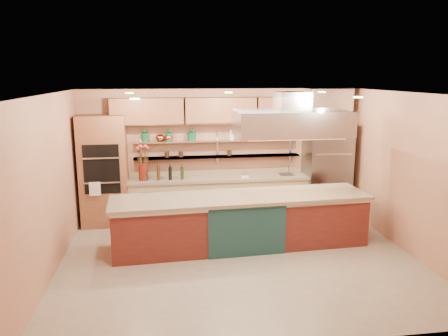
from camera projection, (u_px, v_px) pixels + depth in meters
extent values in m
cube|color=gray|center=(239.00, 259.00, 7.48)|extent=(6.00, 5.00, 0.02)
cube|color=black|center=(240.00, 93.00, 6.89)|extent=(6.00, 5.00, 0.02)
cube|color=#B47655|center=(219.00, 153.00, 9.60)|extent=(6.00, 0.04, 2.80)
cube|color=#B47655|center=(281.00, 233.00, 4.77)|extent=(6.00, 0.04, 2.80)
cube|color=#B47655|center=(49.00, 186.00, 6.76)|extent=(0.04, 5.00, 2.80)
cube|color=#B47655|center=(409.00, 174.00, 7.61)|extent=(0.04, 5.00, 2.80)
cube|color=brown|center=(104.00, 171.00, 9.00)|extent=(0.95, 0.64, 2.30)
cube|color=slate|center=(327.00, 169.00, 9.66)|extent=(0.95, 0.72, 2.10)
cube|color=tan|center=(219.00, 198.00, 9.50)|extent=(3.84, 0.64, 0.93)
cube|color=silver|center=(218.00, 157.00, 9.48)|extent=(3.60, 0.26, 0.03)
cube|color=silver|center=(218.00, 141.00, 9.41)|extent=(3.60, 0.26, 0.03)
cube|color=brown|center=(220.00, 111.00, 9.23)|extent=(4.60, 0.36, 0.55)
cube|color=silver|center=(292.00, 123.00, 7.72)|extent=(2.00, 1.00, 0.45)
cube|color=#FFE5A5|center=(238.00, 95.00, 7.09)|extent=(4.00, 2.80, 0.02)
cube|color=maroon|center=(241.00, 221.00, 7.97)|extent=(4.61, 1.23, 0.95)
cylinder|color=#5E160E|center=(143.00, 172.00, 9.09)|extent=(0.26, 0.26, 0.35)
cube|color=black|center=(164.00, 173.00, 9.16)|extent=(0.90, 0.44, 0.28)
cube|color=silver|center=(245.00, 175.00, 9.43)|extent=(0.16, 0.13, 0.09)
cylinder|color=white|center=(289.00, 169.00, 9.65)|extent=(0.03, 0.03, 0.22)
ellipsoid|color=#B7542A|center=(160.00, 138.00, 9.22)|extent=(0.20, 0.20, 0.15)
cylinder|color=#0F4A28|center=(191.00, 137.00, 9.31)|extent=(0.16, 0.16, 0.16)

